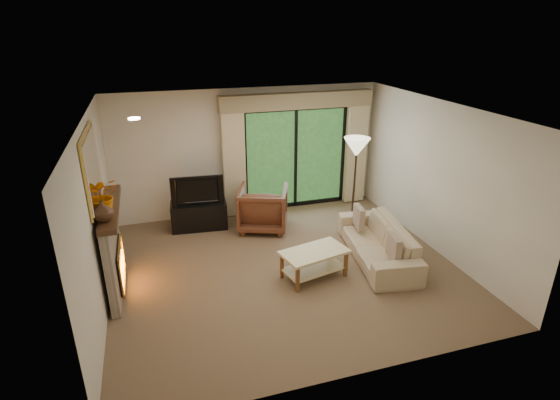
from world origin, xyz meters
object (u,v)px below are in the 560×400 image
object	(u,v)px
media_console	(199,215)
armchair	(263,208)
sofa	(378,242)
coffee_table	(314,264)

from	to	relation	value
media_console	armchair	bearing A→B (deg)	-12.42
sofa	coffee_table	bearing A→B (deg)	-70.27
sofa	coffee_table	size ratio (longest dim) A/B	2.03
armchair	sofa	xyz separation A→B (m)	(1.56, -1.71, -0.12)
coffee_table	media_console	bearing A→B (deg)	109.77
media_console	sofa	xyz separation A→B (m)	(2.76, -2.10, 0.04)
media_console	coffee_table	size ratio (longest dim) A/B	1.03
media_console	sofa	size ratio (longest dim) A/B	0.51
armchair	coffee_table	world-z (taller)	armchair
media_console	armchair	xyz separation A→B (m)	(1.20, -0.38, 0.16)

